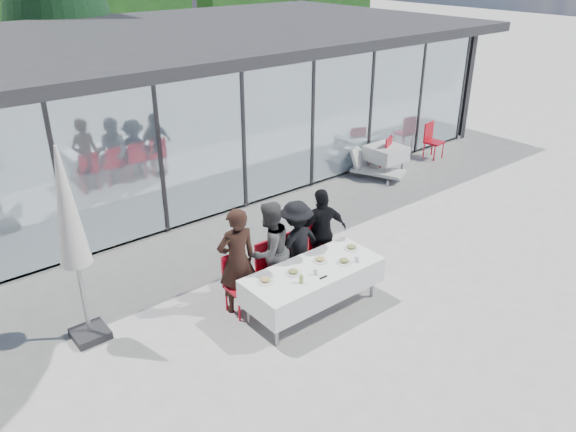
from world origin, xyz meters
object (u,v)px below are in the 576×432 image
object	(u,v)px
diner_b	(270,251)
folded_eyeglasses	(323,277)
plate_a	(266,280)
spare_chair_a	(432,139)
spare_table_right	(386,153)
plate_b	(293,272)
plate_extra	(344,261)
diner_d	(322,232)
diner_chair_d	(322,246)
market_umbrella	(69,220)
diner_chair_c	(297,256)
plate_c	(320,260)
diner_a	(237,261)
juice_bottle	(301,279)
diner_c	(296,244)
diner_chair_b	(270,267)
diner_chair_a	(238,280)
lounger	(372,167)
dining_table	(313,281)
spare_chair_b	(384,153)
plate_d	(351,247)

from	to	relation	value
diner_b	folded_eyeglasses	world-z (taller)	diner_b
diner_b	plate_a	size ratio (longest dim) A/B	6.64
spare_chair_a	spare_table_right	bearing A→B (deg)	-177.70
diner_b	plate_b	bearing A→B (deg)	74.09
spare_chair_a	plate_extra	bearing A→B (deg)	-152.39
diner_d	diner_chair_d	bearing A→B (deg)	104.86
diner_chair_d	spare_table_right	world-z (taller)	diner_chair_d
folded_eyeglasses	market_umbrella	bearing A→B (deg)	148.51
diner_chair_c	plate_c	bearing A→B (deg)	-94.20
diner_a	diner_d	world-z (taller)	diner_a
diner_d	juice_bottle	size ratio (longest dim) A/B	11.97
diner_a	spare_chair_a	size ratio (longest dim) A/B	1.82
juice_bottle	plate_b	bearing A→B (deg)	74.29
diner_c	folded_eyeglasses	xyz separation A→B (m)	(-0.34, -1.05, -0.01)
spare_table_right	diner_chair_b	bearing A→B (deg)	-155.50
diner_chair_a	plate_a	xyz separation A→B (m)	(0.10, -0.58, 0.24)
diner_a	plate_c	xyz separation A→B (m)	(1.15, -0.65, -0.11)
diner_d	diner_chair_b	bearing A→B (deg)	15.57
diner_c	diner_a	bearing A→B (deg)	-1.90
diner_b	diner_c	bearing A→B (deg)	168.81
market_umbrella	lounger	world-z (taller)	market_umbrella
dining_table	plate_extra	world-z (taller)	plate_extra
diner_b	spare_chair_b	distance (m)	6.29
plate_c	plate_extra	world-z (taller)	same
dining_table	market_umbrella	world-z (taller)	market_umbrella
plate_a	spare_table_right	xyz separation A→B (m)	(6.20, 3.16, -0.22)
folded_eyeglasses	diner_c	bearing A→B (deg)	72.00
diner_chair_a	lounger	distance (m)	6.49
lounger	folded_eyeglasses	bearing A→B (deg)	-143.80
diner_chair_a	diner_c	xyz separation A→B (m)	(1.20, 0.01, 0.23)
folded_eyeglasses	spare_chair_a	world-z (taller)	spare_chair_a
diner_b	spare_chair_a	size ratio (longest dim) A/B	1.73
diner_a	diner_chair_b	bearing A→B (deg)	-173.25
dining_table	plate_a	xyz separation A→B (m)	(-0.80, 0.17, 0.24)
folded_eyeglasses	diner_chair_a	bearing A→B (deg)	129.47
diner_c	diner_d	distance (m)	0.58
market_umbrella	diner_chair_d	bearing A→B (deg)	-11.53
dining_table	spare_chair_a	xyz separation A→B (m)	(7.33, 3.41, -0.00)
diner_chair_a	diner_chair_c	size ratio (longest dim) A/B	1.00
plate_extra	spare_chair_b	size ratio (longest dim) A/B	0.26
diner_chair_a	spare_chair_b	world-z (taller)	same
diner_chair_b	plate_c	xyz separation A→B (m)	(0.52, -0.63, 0.24)
diner_chair_c	spare_table_right	size ratio (longest dim) A/B	1.13
plate_c	folded_eyeglasses	distance (m)	0.50
plate_b	plate_c	bearing A→B (deg)	2.03
diner_chair_d	plate_b	xyz separation A→B (m)	(-1.19, -0.65, 0.24)
diner_d	plate_a	bearing A→B (deg)	34.49
dining_table	plate_d	bearing A→B (deg)	5.71
diner_c	diner_chair_c	distance (m)	0.23
diner_b	folded_eyeglasses	distance (m)	1.08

